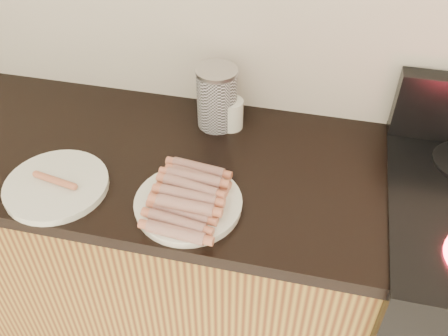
% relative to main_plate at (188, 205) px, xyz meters
% --- Properties ---
extents(cabinet_base, '(2.20, 0.59, 0.86)m').
position_rel_main_plate_xyz_m(cabinet_base, '(-0.60, 0.17, -0.48)').
color(cabinet_base, '#B28B33').
rests_on(cabinet_base, floor).
extents(counter_slab, '(2.20, 0.62, 0.04)m').
position_rel_main_plate_xyz_m(counter_slab, '(-0.60, 0.17, -0.03)').
color(counter_slab, black).
rests_on(counter_slab, cabinet_base).
extents(main_plate, '(0.30, 0.30, 0.02)m').
position_rel_main_plate_xyz_m(main_plate, '(0.00, 0.00, 0.00)').
color(main_plate, white).
rests_on(main_plate, counter_slab).
extents(side_plate, '(0.35, 0.35, 0.02)m').
position_rel_main_plate_xyz_m(side_plate, '(-0.36, -0.01, 0.00)').
color(side_plate, white).
rests_on(side_plate, counter_slab).
extents(hotdog_pile, '(0.15, 0.28, 0.06)m').
position_rel_main_plate_xyz_m(hotdog_pile, '(0.00, -0.00, 0.03)').
color(hotdog_pile, '#993B36').
rests_on(hotdog_pile, main_plate).
extents(plain_sausages, '(0.12, 0.04, 0.02)m').
position_rel_main_plate_xyz_m(plain_sausages, '(-0.36, -0.01, 0.02)').
color(plain_sausages, orange).
rests_on(plain_sausages, side_plate).
extents(canister, '(0.12, 0.12, 0.19)m').
position_rel_main_plate_xyz_m(canister, '(-0.01, 0.36, 0.09)').
color(canister, white).
rests_on(canister, counter_slab).
extents(mug, '(0.09, 0.09, 0.09)m').
position_rel_main_plate_xyz_m(mug, '(0.03, 0.36, 0.04)').
color(mug, silver).
rests_on(mug, counter_slab).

